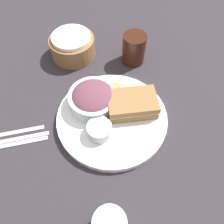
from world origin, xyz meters
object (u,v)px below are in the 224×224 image
Objects in this scene: dressing_cup at (100,130)px; spoon at (18,132)px; sandwich at (132,104)px; plate at (112,118)px; knife at (18,137)px; bread_basket at (73,46)px; salad_bowl at (93,98)px; fork at (18,143)px; drink_glass at (134,49)px.

spoon is (-0.22, 0.07, -0.04)m from dressing_cup.
spoon is at bearing 177.91° from sandwich.
sandwich reaches higher than plate.
dressing_cup is (-0.04, -0.04, 0.03)m from plate.
plate is at bearing 176.13° from spoon.
knife is at bearing 179.05° from plate.
bread_basket is (-0.02, 0.34, 0.00)m from dressing_cup.
salad_bowl is 0.85× the size of fork.
salad_bowl is 0.81× the size of knife.
drink_glass is 0.21m from bread_basket.
salad_bowl is at bearing -171.32° from spoon.
sandwich is 1.43× the size of drink_glass.
drink_glass is (0.17, 0.17, 0.00)m from salad_bowl.
spoon is (0.00, 0.02, 0.00)m from knife.
sandwich is at bearing 178.85° from spoon.
fork is at bearing 172.03° from dressing_cup.
spoon is at bearing -153.18° from drink_glass.
spoon is at bearing -125.77° from bread_basket.
sandwich is 0.11m from salad_bowl.
fork is at bearing -163.50° from salad_bowl.
fork is (-0.33, -0.02, -0.04)m from sandwich.
salad_bowl reaches higher than knife.
plate is 3.09× the size of drink_glass.
bread_basket is at bearing -123.15° from knife.
sandwich is at bearing 9.94° from plate.
drink_glass is at bearing -150.20° from knife.
salad_bowl is at bearing -166.86° from knife.
dressing_cup is at bearing -91.15° from salad_bowl.
fork is (-0.20, -0.31, -0.04)m from bread_basket.
knife and spoon have the same top height.
sandwich is at bearing 27.89° from dressing_cup.
bread_basket is at bearing 102.92° from plate.
drink_glass reaches higher than salad_bowl.
plate is 2.27× the size of salad_bowl.
fork is at bearing -177.07° from plate.
bread_basket reaches higher than fork.
bread_basket is at bearing -121.62° from fork.
knife is (-0.22, -0.05, -0.05)m from salad_bowl.
salad_bowl is at bearing 88.85° from dressing_cup.
drink_glass is 0.60× the size of knife.
salad_bowl is at bearing -162.55° from fork.
dressing_cup is 0.44× the size of bread_basket.
knife is at bearing 167.51° from dressing_cup.
sandwich is 0.33m from fork.
bread_basket is at bearing 114.10° from sandwich.
sandwich is 0.22m from drink_glass.
dressing_cup is at bearing 172.98° from fork.
plate reaches higher than knife.
bread_basket is (-0.07, 0.30, 0.03)m from plate.
drink_glass reaches higher than bread_basket.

